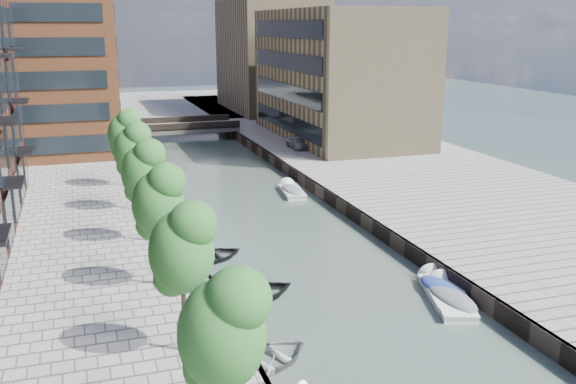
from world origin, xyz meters
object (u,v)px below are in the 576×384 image
bridge (182,127)px  tree_1 (222,327)px  tree_2 (181,246)px  motorboat_1 (449,298)px  sloop_3 (265,365)px  sloop_4 (208,260)px  tree_5 (132,148)px  motorboat_3 (441,290)px  sloop_1 (250,299)px  tree_4 (143,169)px  motorboat_4 (291,191)px  tree_3 (158,199)px  car (297,142)px  tree_6 (124,132)px

bridge → tree_1: size_ratio=2.18×
bridge → tree_2: (-8.50, -54.00, 3.92)m
tree_2 → motorboat_1: 14.76m
sloop_3 → motorboat_1: bearing=-95.8°
bridge → sloop_4: bearing=-97.1°
sloop_3 → tree_1: bearing=132.7°
tree_5 → motorboat_3: (13.71, -17.36, -5.12)m
tree_2 → sloop_1: size_ratio=1.21×
tree_5 → motorboat_1: tree_5 is taller
tree_4 → tree_1: bearing=-90.0°
motorboat_1 → motorboat_4: bearing=91.9°
bridge → motorboat_4: (4.33, -28.74, -1.21)m
tree_3 → sloop_4: tree_3 is taller
motorboat_3 → tree_5: bearing=128.3°
bridge → motorboat_1: (5.09, -51.32, -1.20)m
tree_4 → sloop_1: tree_4 is taller
tree_2 → sloop_3: (3.13, -0.37, -5.31)m
tree_1 → tree_2: size_ratio=1.00×
tree_4 → motorboat_4: 17.82m
tree_3 → car: 36.71m
tree_5 → tree_6: bearing=90.0°
tree_5 → sloop_1: tree_5 is taller
tree_6 → motorboat_3: bearing=-60.6°
sloop_3 → motorboat_4: bearing=-42.8°
sloop_1 → sloop_4: bearing=-3.3°
sloop_4 → motorboat_3: bearing=-144.3°
tree_3 → tree_4: same height
tree_4 → car: (18.01, 24.78, -3.66)m
sloop_1 → motorboat_3: bearing=-115.8°
motorboat_3 → sloop_1: bearing=166.1°
sloop_4 → motorboat_1: (10.32, -9.42, 0.19)m
tree_4 → sloop_3: bearing=-77.7°
tree_4 → motorboat_4: (12.83, 11.26, -5.12)m
sloop_3 → motorboat_4: 27.40m
tree_5 → car: 25.57m
bridge → tree_3: size_ratio=2.18×
tree_1 → tree_6: 35.00m
tree_4 → sloop_3: (3.13, -14.37, -5.31)m
tree_6 → car: (18.01, 10.78, -3.66)m
motorboat_1 → car: size_ratio=1.32×
tree_1 → tree_4: size_ratio=1.00×
tree_5 → sloop_3: bearing=-81.7°
sloop_1 → tree_6: bearing=-1.1°
tree_1 → motorboat_1: bearing=35.5°
tree_6 → car: 21.31m
bridge → tree_5: 34.30m
tree_6 → car: size_ratio=1.57×
sloop_1 → motorboat_3: 9.81m
motorboat_3 → car: car is taller
tree_2 → tree_6: bearing=90.0°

